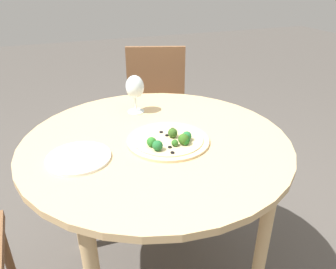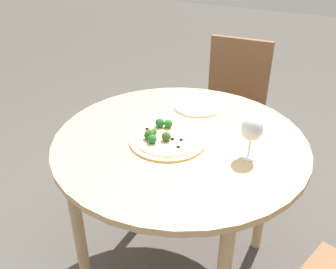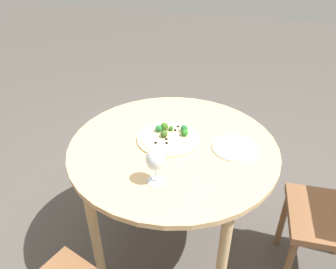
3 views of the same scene
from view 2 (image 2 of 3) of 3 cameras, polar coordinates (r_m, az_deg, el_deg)
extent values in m
plane|color=#4C4742|center=(2.04, 1.46, -19.47)|extent=(12.00, 12.00, 0.00)
cylinder|color=tan|center=(1.53, 1.83, -1.06)|extent=(1.03, 1.03, 0.03)
cylinder|color=tan|center=(1.94, 14.47, -8.47)|extent=(0.05, 0.05, 0.74)
cylinder|color=tan|center=(2.10, -2.62, -3.80)|extent=(0.05, 0.05, 0.74)
cylinder|color=tan|center=(1.70, -13.34, -14.73)|extent=(0.05, 0.05, 0.74)
cube|color=brown|center=(2.36, 9.07, 2.07)|extent=(0.42, 0.42, 0.04)
cube|color=brown|center=(2.42, 10.75, 9.09)|extent=(0.38, 0.05, 0.45)
cylinder|color=brown|center=(2.38, 3.56, -3.88)|extent=(0.04, 0.04, 0.43)
cylinder|color=brown|center=(2.31, 11.52, -5.73)|extent=(0.04, 0.04, 0.43)
cylinder|color=brown|center=(2.65, 6.13, -0.03)|extent=(0.04, 0.04, 0.43)
cylinder|color=brown|center=(2.59, 13.28, -1.57)|extent=(0.04, 0.04, 0.43)
cylinder|color=#DBBC89|center=(1.51, 0.00, -0.82)|extent=(0.31, 0.31, 0.01)
cylinder|color=beige|center=(1.50, 0.00, -0.59)|extent=(0.27, 0.27, 0.00)
sphere|color=#1E641E|center=(1.49, -3.03, -0.10)|extent=(0.03, 0.03, 0.03)
sphere|color=#2B5F20|center=(1.52, -2.22, 0.41)|extent=(0.03, 0.03, 0.03)
sphere|color=#32541D|center=(1.48, -0.26, -0.29)|extent=(0.04, 0.04, 0.04)
sphere|color=#1F612D|center=(1.57, -1.27, 1.80)|extent=(0.04, 0.04, 0.04)
sphere|color=#216830|center=(1.46, -2.42, -0.67)|extent=(0.04, 0.04, 0.04)
sphere|color=#286D25|center=(1.57, 0.04, 1.66)|extent=(0.04, 0.04, 0.04)
sphere|color=#315D1B|center=(1.49, -2.81, 0.04)|extent=(0.04, 0.04, 0.04)
cylinder|color=black|center=(1.57, -3.20, 0.88)|extent=(0.01, 0.01, 0.00)
cylinder|color=black|center=(1.49, 0.67, -0.70)|extent=(0.01, 0.01, 0.00)
cylinder|color=black|center=(1.54, -2.01, 0.48)|extent=(0.01, 0.01, 0.00)
cylinder|color=black|center=(1.44, 1.57, -1.89)|extent=(0.01, 0.01, 0.00)
cylinder|color=black|center=(1.49, 2.03, -0.80)|extent=(0.01, 0.01, 0.00)
cylinder|color=silver|center=(1.45, 12.09, -3.24)|extent=(0.07, 0.07, 0.00)
cylinder|color=silver|center=(1.43, 12.24, -2.09)|extent=(0.01, 0.01, 0.07)
ellipsoid|color=silver|center=(1.39, 12.61, 0.82)|extent=(0.08, 0.08, 0.10)
cylinder|color=white|center=(1.78, 4.49, 4.34)|extent=(0.22, 0.22, 0.01)
camera|label=1|loc=(2.23, -21.61, 23.69)|focal=35.00mm
camera|label=3|loc=(1.70, 58.83, 22.29)|focal=35.00mm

